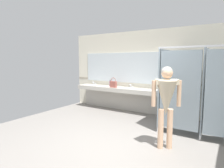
% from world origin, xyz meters
% --- Properties ---
extents(ground_plane, '(6.52, 6.21, 0.10)m').
position_xyz_m(ground_plane, '(0.00, 0.00, -0.05)').
color(ground_plane, gray).
extents(wall_back, '(6.52, 0.12, 2.74)m').
position_xyz_m(wall_back, '(0.00, 2.86, 1.37)').
color(wall_back, beige).
rests_on(wall_back, ground_plane).
extents(wall_back_tile_band, '(6.52, 0.01, 0.06)m').
position_xyz_m(wall_back_tile_band, '(0.00, 2.80, 1.05)').
color(wall_back_tile_band, '#9E937F').
rests_on(wall_back_tile_band, wall_back).
extents(vanity_counter, '(3.22, 0.55, 0.94)m').
position_xyz_m(vanity_counter, '(-1.21, 2.59, 0.61)').
color(vanity_counter, '#B2ADA3').
rests_on(vanity_counter, ground_plane).
extents(mirror_panel, '(3.12, 0.02, 1.05)m').
position_xyz_m(mirror_panel, '(-1.21, 2.79, 1.50)').
color(mirror_panel, silver).
rests_on(mirror_panel, wall_back).
extents(bathroom_stalls, '(1.98, 1.56, 2.06)m').
position_xyz_m(bathroom_stalls, '(1.61, 1.81, 1.08)').
color(bathroom_stalls, gray).
rests_on(bathroom_stalls, ground_plane).
extents(person_standing, '(0.55, 0.55, 1.63)m').
position_xyz_m(person_standing, '(1.06, 0.49, 1.03)').
color(person_standing, '#DBAD89').
rests_on(person_standing, ground_plane).
extents(handbag, '(0.23, 0.11, 0.34)m').
position_xyz_m(handbag, '(-1.32, 2.37, 0.95)').
color(handbag, '#934C42').
rests_on(handbag, vanity_counter).
extents(soap_dispenser, '(0.07, 0.07, 0.22)m').
position_xyz_m(soap_dispenser, '(-1.64, 2.67, 0.92)').
color(soap_dispenser, '#D899B2').
rests_on(soap_dispenser, vanity_counter).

